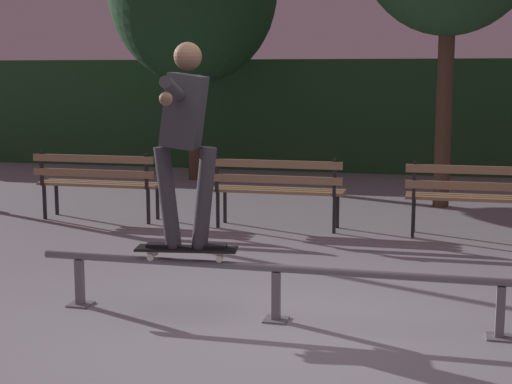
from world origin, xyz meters
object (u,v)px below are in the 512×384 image
Objects in this scene: skateboarder at (185,128)px; grind_rail at (276,277)px; skateboard at (187,250)px; park_bench_leftmost at (97,178)px; park_bench_left_center at (276,185)px; park_bench_right_center at (478,192)px.

grind_rail is at bearing -0.04° from skateboarder.
park_bench_leftmost reaches higher than skateboard.
park_bench_leftmost is at bearing 124.95° from skateboard.
skateboarder reaches higher than skateboard.
skateboarder is 3.45m from park_bench_left_center.
park_bench_left_center is at bearing 0.00° from park_bench_leftmost.
grind_rail is 3.42m from park_bench_left_center.
skateboarder is at bearing -55.01° from park_bench_leftmost.
skateboard is at bearing -55.05° from park_bench_leftmost.
park_bench_leftmost and park_bench_right_center have the same top height.
park_bench_leftmost is (-2.33, 3.33, -0.91)m from skateboarder.
park_bench_leftmost is at bearing 180.00° from park_bench_left_center.
skateboard is (-0.71, 0.00, 0.18)m from grind_rail.
skateboarder is 0.97× the size of park_bench_right_center.
grind_rail is at bearing -0.00° from skateboard.
skateboarder is at bearing -89.58° from park_bench_left_center.
park_bench_left_center is at bearing 90.42° from skateboarder.
skateboard is 0.51× the size of skateboarder.
park_bench_left_center is at bearing 102.32° from grind_rail.
skateboarder is at bearing 8.54° from skateboard.
skateboard is 0.50× the size of park_bench_right_center.
skateboarder is 0.97× the size of park_bench_left_center.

